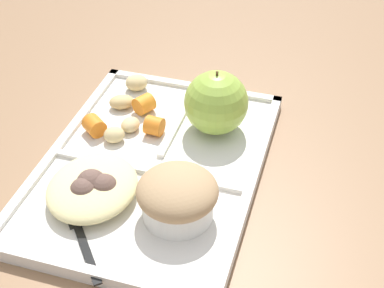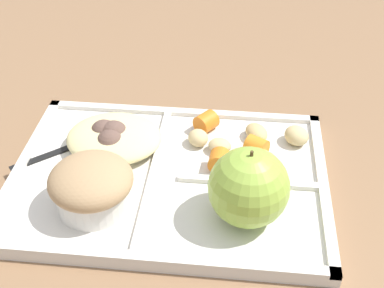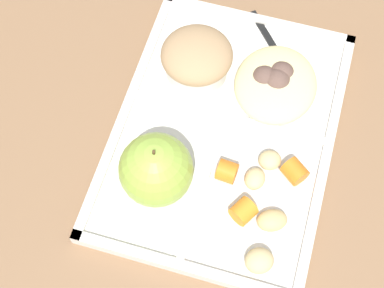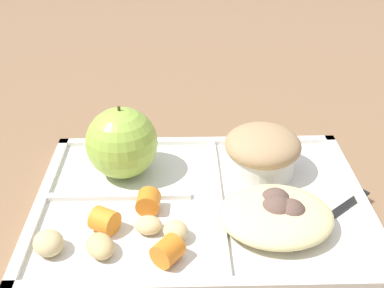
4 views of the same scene
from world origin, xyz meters
name	(u,v)px [view 1 (image 1 of 4)]	position (x,y,z in m)	size (l,w,h in m)	color
ground	(153,170)	(0.00, 0.00, 0.00)	(6.00, 6.00, 0.00)	#846042
lunch_tray	(153,166)	(0.00, 0.00, 0.01)	(0.38, 0.27, 0.02)	silver
green_apple	(216,103)	(-0.09, 0.06, 0.06)	(0.09, 0.09, 0.09)	#93B742
bran_muffin	(177,196)	(0.08, 0.06, 0.04)	(0.09, 0.09, 0.06)	silver
carrot_slice_large	(94,126)	(-0.04, -0.10, 0.03)	(0.03, 0.03, 0.03)	orange
carrot_slice_center	(154,126)	(-0.06, -0.02, 0.03)	(0.03, 0.03, 0.02)	orange
carrot_slice_back	(144,104)	(-0.10, -0.05, 0.03)	(0.03, 0.03, 0.02)	orange
potato_chunk_large	(122,102)	(-0.10, -0.08, 0.02)	(0.04, 0.03, 0.02)	tan
potato_chunk_wedge	(137,83)	(-0.16, -0.08, 0.02)	(0.03, 0.03, 0.02)	tan
potato_chunk_golden	(130,125)	(-0.06, -0.05, 0.02)	(0.02, 0.03, 0.02)	tan
potato_chunk_corner	(114,135)	(-0.03, -0.06, 0.02)	(0.03, 0.03, 0.02)	tan
egg_noodle_pile	(92,187)	(0.08, -0.05, 0.03)	(0.12, 0.11, 0.03)	beige
meatball_side	(104,189)	(0.08, -0.03, 0.03)	(0.04, 0.04, 0.04)	brown
meatball_front	(109,185)	(0.07, -0.03, 0.03)	(0.03, 0.03, 0.03)	#755B4C
meatball_center	(92,185)	(0.08, -0.05, 0.03)	(0.04, 0.04, 0.04)	brown
meatball_back	(84,192)	(0.09, -0.05, 0.03)	(0.04, 0.04, 0.04)	brown
plastic_fork	(79,231)	(0.13, -0.04, 0.01)	(0.12, 0.10, 0.00)	black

